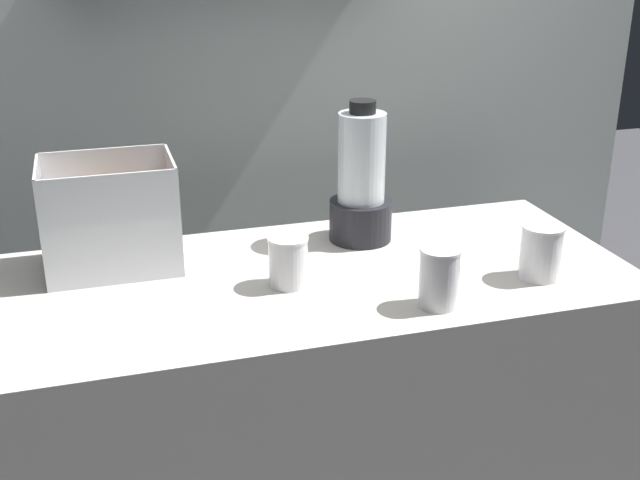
{
  "coord_description": "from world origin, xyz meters",
  "views": [
    {
      "loc": [
        -0.47,
        -1.57,
        1.64
      ],
      "look_at": [
        0.0,
        0.0,
        0.98
      ],
      "focal_mm": 44.89,
      "sensor_mm": 36.0,
      "label": 1
    }
  ],
  "objects_px": {
    "blender_pitcher": "(361,185)",
    "juice_cup_beet_left": "(439,280)",
    "carrot_display_bin": "(114,232)",
    "juice_cup_pomegranate_middle": "(541,254)",
    "juice_cup_beet_far_left": "(288,263)"
  },
  "relations": [
    {
      "from": "blender_pitcher",
      "to": "juice_cup_beet_far_left",
      "type": "xyz_separation_m",
      "value": [
        -0.24,
        -0.21,
        -0.09
      ]
    },
    {
      "from": "juice_cup_beet_left",
      "to": "juice_cup_pomegranate_middle",
      "type": "xyz_separation_m",
      "value": [
        0.27,
        0.07,
        -0.0
      ]
    },
    {
      "from": "carrot_display_bin",
      "to": "juice_cup_beet_left",
      "type": "height_order",
      "value": "carrot_display_bin"
    },
    {
      "from": "carrot_display_bin",
      "to": "juice_cup_pomegranate_middle",
      "type": "xyz_separation_m",
      "value": [
        0.89,
        -0.33,
        -0.03
      ]
    },
    {
      "from": "blender_pitcher",
      "to": "juice_cup_beet_left",
      "type": "height_order",
      "value": "blender_pitcher"
    },
    {
      "from": "juice_cup_pomegranate_middle",
      "to": "juice_cup_beet_left",
      "type": "bearing_deg",
      "value": -166.44
    },
    {
      "from": "carrot_display_bin",
      "to": "blender_pitcher",
      "type": "height_order",
      "value": "blender_pitcher"
    },
    {
      "from": "blender_pitcher",
      "to": "juice_cup_beet_left",
      "type": "relative_size",
      "value": 2.74
    },
    {
      "from": "carrot_display_bin",
      "to": "blender_pitcher",
      "type": "relative_size",
      "value": 0.84
    },
    {
      "from": "carrot_display_bin",
      "to": "juice_cup_beet_far_left",
      "type": "distance_m",
      "value": 0.41
    },
    {
      "from": "blender_pitcher",
      "to": "juice_cup_beet_left",
      "type": "distance_m",
      "value": 0.4
    },
    {
      "from": "blender_pitcher",
      "to": "juice_cup_beet_far_left",
      "type": "relative_size",
      "value": 3.12
    },
    {
      "from": "carrot_display_bin",
      "to": "blender_pitcher",
      "type": "xyz_separation_m",
      "value": [
        0.59,
        -0.01,
        0.06
      ]
    },
    {
      "from": "carrot_display_bin",
      "to": "juice_cup_pomegranate_middle",
      "type": "distance_m",
      "value": 0.95
    },
    {
      "from": "carrot_display_bin",
      "to": "juice_cup_beet_left",
      "type": "xyz_separation_m",
      "value": [
        0.62,
        -0.4,
        -0.02
      ]
    }
  ]
}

